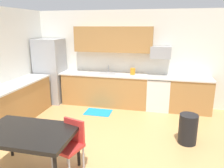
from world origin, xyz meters
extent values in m
plane|color=tan|center=(0.00, 0.00, 0.00)|extent=(12.00, 12.00, 0.00)
cube|color=white|center=(0.00, 2.65, 1.35)|extent=(5.80, 0.10, 2.70)
cube|color=#AD7A42|center=(-0.52, 2.30, 0.45)|extent=(2.47, 0.60, 0.90)
cube|color=#AD7A42|center=(1.86, 2.30, 0.45)|extent=(1.08, 0.60, 0.90)
cube|color=#AD7A42|center=(-2.30, 0.80, 0.45)|extent=(0.60, 2.00, 0.90)
cube|color=silver|center=(0.00, 2.30, 0.92)|extent=(4.80, 0.64, 0.04)
cube|color=silver|center=(-2.30, 0.80, 0.92)|extent=(0.64, 2.00, 0.04)
cube|color=#AD7A42|center=(-0.30, 2.43, 1.90)|extent=(2.20, 0.34, 0.70)
cube|color=#9EA0A5|center=(-2.18, 2.22, 0.95)|extent=(0.76, 0.70, 1.90)
cube|color=white|center=(1.02, 2.30, 0.44)|extent=(0.60, 0.60, 0.88)
cube|color=black|center=(1.02, 2.30, 0.90)|extent=(0.60, 0.60, 0.03)
cube|color=#9EA0A5|center=(1.02, 2.40, 1.58)|extent=(0.54, 0.36, 0.32)
cube|color=#A5A8AD|center=(-0.44, 2.30, 0.88)|extent=(0.48, 0.40, 0.14)
cylinder|color=#B2B5BA|center=(-0.44, 2.48, 1.04)|extent=(0.02, 0.02, 0.24)
cube|color=black|center=(-0.83, -1.01, 0.72)|extent=(1.40, 0.90, 0.06)
cylinder|color=black|center=(-1.47, -0.62, 0.35)|extent=(0.05, 0.05, 0.69)
cylinder|color=black|center=(-0.19, -0.62, 0.35)|extent=(0.05, 0.05, 0.69)
cube|color=red|center=(-0.28, -0.83, 0.45)|extent=(0.50, 0.50, 0.05)
cube|color=red|center=(-0.23, -0.66, 0.65)|extent=(0.38, 0.15, 0.40)
cylinder|color=#B2B2B7|center=(-0.50, -0.95, 0.21)|extent=(0.03, 0.03, 0.42)
cylinder|color=#B2B2B7|center=(-0.40, -0.62, 0.21)|extent=(0.03, 0.03, 0.42)
cylinder|color=#B2B2B7|center=(-0.07, -0.72, 0.21)|extent=(0.03, 0.03, 0.42)
cylinder|color=black|center=(1.64, 0.54, 0.30)|extent=(0.36, 0.36, 0.60)
cube|color=#198CBF|center=(-0.53, 1.65, 0.01)|extent=(0.70, 0.50, 0.01)
cylinder|color=orange|center=(0.29, 2.35, 1.02)|extent=(0.14, 0.14, 0.20)
camera|label=1|loc=(1.05, -3.57, 2.26)|focal=34.69mm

